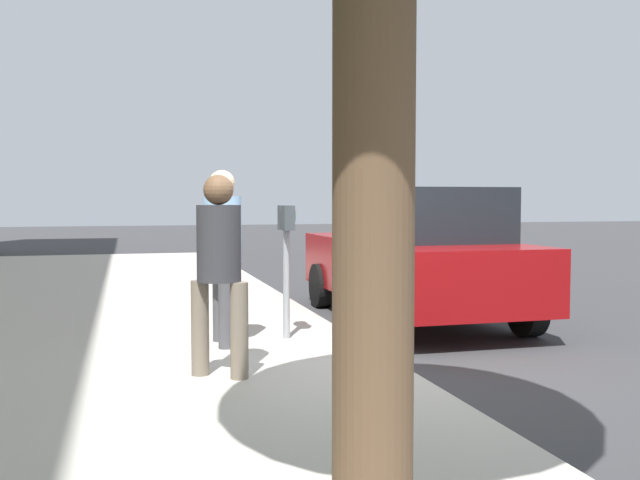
{
  "coord_description": "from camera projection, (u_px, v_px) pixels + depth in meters",
  "views": [
    {
      "loc": [
        -6.07,
        2.36,
        1.62
      ],
      "look_at": [
        1.29,
        0.35,
        1.19
      ],
      "focal_mm": 40.14,
      "sensor_mm": 36.0,
      "label": 1
    }
  ],
  "objects": [
    {
      "name": "ground_plane",
      "position": [
        394.0,
        376.0,
        6.56
      ],
      "size": [
        80.0,
        80.0,
        0.0
      ],
      "primitive_type": "plane",
      "color": "#38383A",
      "rests_on": "ground"
    },
    {
      "name": "parking_meter",
      "position": [
        286.0,
        243.0,
        7.52
      ],
      "size": [
        0.36,
        0.12,
        1.41
      ],
      "color": "gray",
      "rests_on": "sidewalk_slab"
    },
    {
      "name": "sidewalk_slab",
      "position": [
        46.0,
        391.0,
        5.77
      ],
      "size": [
        28.0,
        6.0,
        0.15
      ],
      "primitive_type": "cube",
      "color": "#B7B2A8",
      "rests_on": "ground_plane"
    },
    {
      "name": "pedestrian_at_meter",
      "position": [
        222.0,
        242.0,
        7.2
      ],
      "size": [
        0.53,
        0.38,
        1.77
      ],
      "rotation": [
        0.0,
        0.0,
        -1.55
      ],
      "color": "#47474C",
      "rests_on": "sidewalk_slab"
    },
    {
      "name": "pedestrian_bystander",
      "position": [
        219.0,
        260.0,
        5.88
      ],
      "size": [
        0.36,
        0.45,
        1.67
      ],
      "rotation": [
        0.0,
        0.0,
        -0.62
      ],
      "color": "#726656",
      "rests_on": "sidewalk_slab"
    },
    {
      "name": "parked_sedan_near",
      "position": [
        414.0,
        254.0,
        9.52
      ],
      "size": [
        4.4,
        1.97,
        1.77
      ],
      "color": "maroon",
      "rests_on": "ground_plane"
    }
  ]
}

